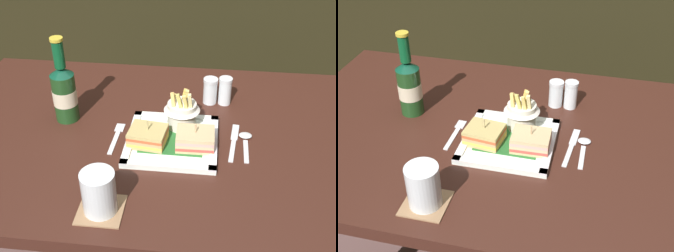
{
  "view_description": "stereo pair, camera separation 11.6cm",
  "coord_description": "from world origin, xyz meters",
  "views": [
    {
      "loc": [
        0.12,
        -0.96,
        1.46
      ],
      "look_at": [
        0.01,
        -0.02,
        0.8
      ],
      "focal_mm": 46.86,
      "sensor_mm": 36.0,
      "label": 1
    },
    {
      "loc": [
        0.23,
        -0.94,
        1.46
      ],
      "look_at": [
        0.01,
        -0.02,
        0.8
      ],
      "focal_mm": 46.86,
      "sensor_mm": 36.0,
      "label": 2
    }
  ],
  "objects": [
    {
      "name": "spoon",
      "position": [
        0.22,
        -0.01,
        0.76
      ],
      "size": [
        0.03,
        0.13,
        0.01
      ],
      "color": "silver",
      "rests_on": "dining_table"
    },
    {
      "name": "drink_coaster",
      "position": [
        -0.1,
        -0.3,
        0.76
      ],
      "size": [
        0.1,
        0.1,
        0.0
      ],
      "primitive_type": "cube",
      "color": "#99724F",
      "rests_on": "dining_table"
    },
    {
      "name": "square_plate",
      "position": [
        0.03,
        -0.04,
        0.76
      ],
      "size": [
        0.24,
        0.24,
        0.02
      ],
      "color": "white",
      "rests_on": "dining_table"
    },
    {
      "name": "pepper_shaker",
      "position": [
        0.16,
        0.18,
        0.79
      ],
      "size": [
        0.04,
        0.04,
        0.08
      ],
      "color": "silver",
      "rests_on": "dining_table"
    },
    {
      "name": "fork",
      "position": [
        -0.13,
        -0.03,
        0.76
      ],
      "size": [
        0.02,
        0.14,
        0.0
      ],
      "color": "silver",
      "rests_on": "dining_table"
    },
    {
      "name": "knife",
      "position": [
        0.19,
        -0.01,
        0.76
      ],
      "size": [
        0.03,
        0.17,
        0.0
      ],
      "color": "silver",
      "rests_on": "dining_table"
    },
    {
      "name": "water_glass",
      "position": [
        -0.1,
        -0.3,
        0.8
      ],
      "size": [
        0.07,
        0.07,
        0.1
      ],
      "color": "silver",
      "rests_on": "dining_table"
    },
    {
      "name": "sandwich_half_right",
      "position": [
        0.09,
        -0.06,
        0.79
      ],
      "size": [
        0.1,
        0.08,
        0.07
      ],
      "color": "tan",
      "rests_on": "square_plate"
    },
    {
      "name": "fries_cup",
      "position": [
        0.05,
        0.03,
        0.82
      ],
      "size": [
        0.1,
        0.1,
        0.12
      ],
      "color": "silver",
      "rests_on": "square_plate"
    },
    {
      "name": "sandwich_half_left",
      "position": [
        -0.03,
        -0.06,
        0.79
      ],
      "size": [
        0.1,
        0.09,
        0.07
      ],
      "color": "tan",
      "rests_on": "square_plate"
    },
    {
      "name": "beer_bottle",
      "position": [
        -0.28,
        0.04,
        0.85
      ],
      "size": [
        0.07,
        0.07,
        0.25
      ],
      "color": "#1B401B",
      "rests_on": "dining_table"
    },
    {
      "name": "salt_shaker",
      "position": [
        0.12,
        0.18,
        0.79
      ],
      "size": [
        0.04,
        0.04,
        0.08
      ],
      "color": "silver",
      "rests_on": "dining_table"
    },
    {
      "name": "dining_table",
      "position": [
        0.0,
        0.0,
        0.63
      ],
      "size": [
        1.26,
        0.8,
        0.76
      ],
      "color": "#3A1C14",
      "rests_on": "ground_plane"
    }
  ]
}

